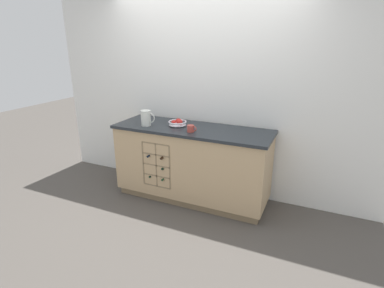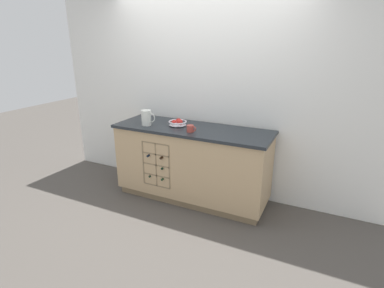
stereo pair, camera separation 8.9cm
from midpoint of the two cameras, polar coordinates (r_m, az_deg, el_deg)
ground_plane at (r=3.97m, az=0.65°, el=-10.06°), size 14.00×14.00×0.00m
back_wall at (r=3.87m, az=3.13°, el=9.27°), size 4.40×0.06×2.55m
kitchen_island at (r=3.76m, az=0.61°, el=-3.70°), size 1.93×0.67×0.94m
fruit_bowl at (r=3.69m, az=-2.04°, el=4.11°), size 0.23×0.23×0.09m
white_pitcher at (r=3.73m, az=-7.98°, el=5.03°), size 0.19×0.13×0.19m
ceramic_mug at (r=3.43m, az=0.45°, el=2.96°), size 0.12×0.08×0.08m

